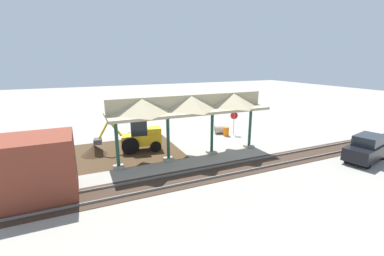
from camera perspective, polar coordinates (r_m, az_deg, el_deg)
ground_plane at (r=25.60m, az=3.49°, el=-2.01°), size 120.00×120.00×0.00m
dirt_work_zone at (r=22.19m, az=-15.95°, el=-5.22°), size 9.78×7.00×0.01m
platform_canopy at (r=19.29m, az=-0.26°, el=5.19°), size 12.31×3.20×4.90m
rail_tracks at (r=19.47m, az=14.15°, el=-7.84°), size 60.00×2.58×0.15m
stop_sign at (r=26.30m, az=9.32°, el=2.15°), size 0.72×0.30×2.39m
backhoe at (r=21.86m, az=-11.57°, el=-1.78°), size 5.46×2.13×2.82m
dirt_mound at (r=22.30m, az=-20.87°, el=-5.54°), size 4.20×4.20×1.65m
concrete_pipe at (r=26.81m, az=6.08°, el=-0.26°), size 1.21×1.22×0.94m
brick_utility_building at (r=16.19m, az=-31.06°, el=-7.69°), size 3.72×3.16×3.51m
distant_parked_car at (r=23.34m, az=34.33°, el=-3.76°), size 4.49×2.65×1.98m
traffic_barrel at (r=26.09m, az=7.60°, el=-0.77°), size 0.56×0.56×0.90m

